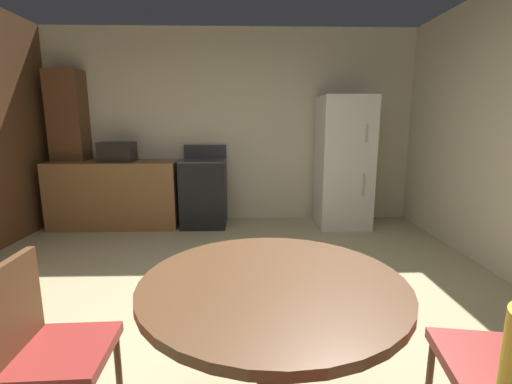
{
  "coord_description": "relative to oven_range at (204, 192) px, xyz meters",
  "views": [
    {
      "loc": [
        0.21,
        -2.25,
        1.43
      ],
      "look_at": [
        0.3,
        1.04,
        0.78
      ],
      "focal_mm": 25.15,
      "sensor_mm": 36.0,
      "label": 1
    }
  ],
  "objects": [
    {
      "name": "oven_range",
      "position": [
        0.0,
        0.0,
        0.0
      ],
      "size": [
        0.6,
        0.6,
        1.1
      ],
      "color": "black",
      "rests_on": "ground"
    },
    {
      "name": "kitchen_counter",
      "position": [
        -1.2,
        -0.0,
        -0.02
      ],
      "size": [
        1.7,
        0.6,
        0.9
      ],
      "primitive_type": "cube",
      "color": "olive",
      "rests_on": "ground"
    },
    {
      "name": "refrigerator",
      "position": [
        1.91,
        -0.05,
        0.41
      ],
      "size": [
        0.68,
        0.68,
        1.76
      ],
      "color": "white",
      "rests_on": "ground"
    },
    {
      "name": "chair_east",
      "position": [
        1.66,
        -3.6,
        0.03
      ],
      "size": [
        0.46,
        0.46,
        0.87
      ],
      "rotation": [
        0.0,
        0.0,
        2.98
      ],
      "color": "brown",
      "rests_on": "ground"
    },
    {
      "name": "pantry_column",
      "position": [
        -1.83,
        0.18,
        0.58
      ],
      "size": [
        0.44,
        0.36,
        2.1
      ],
      "primitive_type": "cube",
      "color": "brown",
      "rests_on": "ground"
    },
    {
      "name": "ground_plane",
      "position": [
        0.38,
        -2.62,
        -0.47
      ],
      "size": [
        14.0,
        14.0,
        0.0
      ],
      "primitive_type": "plane",
      "color": "tan"
    },
    {
      "name": "wall_back",
      "position": [
        0.38,
        0.4,
        0.88
      ],
      "size": [
        5.47,
        0.12,
        2.7
      ],
      "primitive_type": "cube",
      "color": "beige",
      "rests_on": "ground"
    },
    {
      "name": "dining_table",
      "position": [
        0.7,
        -3.44,
        0.13
      ],
      "size": [
        1.15,
        1.15,
        0.76
      ],
      "color": "brown",
      "rests_on": "ground"
    },
    {
      "name": "chair_west",
      "position": [
        -0.28,
        -3.48,
        0.03
      ],
      "size": [
        0.41,
        0.41,
        0.87
      ],
      "rotation": [
        0.0,
        0.0,
        6.32
      ],
      "color": "brown",
      "rests_on": "ground"
    },
    {
      "name": "microwave",
      "position": [
        -1.14,
        -0.0,
        0.56
      ],
      "size": [
        0.44,
        0.32,
        0.26
      ],
      "primitive_type": "cube",
      "color": "black",
      "rests_on": "kitchen_counter"
    }
  ]
}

